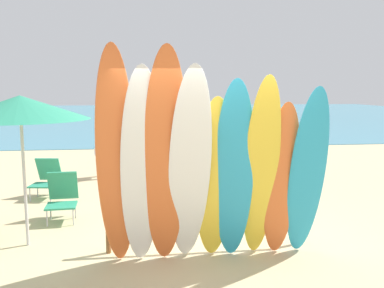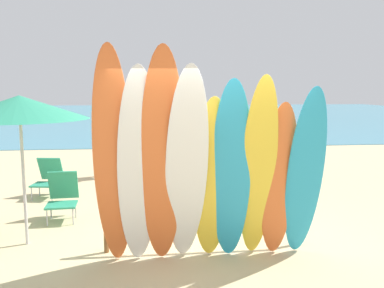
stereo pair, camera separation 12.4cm
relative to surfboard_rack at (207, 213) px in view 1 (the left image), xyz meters
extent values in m
plane|color=#D3BC8C|center=(0.00, 14.00, -0.52)|extent=(60.00, 60.00, 0.00)
cube|color=teal|center=(0.00, 29.79, -0.51)|extent=(60.00, 40.00, 0.02)
cylinder|color=brown|center=(-1.39, 0.00, -0.21)|extent=(0.07, 0.07, 0.63)
cylinder|color=brown|center=(1.39, 0.00, -0.21)|extent=(0.07, 0.07, 0.63)
cylinder|color=brown|center=(0.00, 0.00, 0.11)|extent=(2.90, 0.06, 0.06)
ellipsoid|color=orange|center=(-1.23, -0.47, 0.88)|extent=(0.51, 0.59, 2.81)
ellipsoid|color=white|center=(-0.92, -0.50, 0.76)|extent=(0.58, 0.65, 2.56)
ellipsoid|color=orange|center=(-0.62, -0.54, 0.87)|extent=(0.57, 0.68, 2.79)
ellipsoid|color=white|center=(-0.31, -0.53, 0.76)|extent=(0.59, 0.80, 2.57)
ellipsoid|color=yellow|center=(0.03, -0.39, 0.57)|extent=(0.51, 0.46, 2.19)
ellipsoid|color=#289EC6|center=(0.27, -0.45, 0.68)|extent=(0.57, 0.55, 2.40)
ellipsoid|color=yellow|center=(0.63, -0.47, 0.70)|extent=(0.48, 0.65, 2.45)
ellipsoid|color=orange|center=(0.92, -0.43, 0.54)|extent=(0.49, 0.50, 2.12)
ellipsoid|color=#289EC6|center=(1.24, -0.51, 0.63)|extent=(0.51, 0.68, 2.31)
cylinder|color=tan|center=(-0.04, 3.59, -0.15)|extent=(0.11, 0.11, 0.74)
cylinder|color=tan|center=(-0.30, 3.43, -0.15)|extent=(0.11, 0.11, 0.74)
cube|color=silver|center=(-0.17, 3.51, 0.16)|extent=(0.40, 0.25, 0.18)
cube|color=black|center=(-0.17, 3.51, 0.51)|extent=(0.43, 0.37, 0.58)
sphere|color=tan|center=(-0.17, 3.51, 0.91)|extent=(0.21, 0.21, 0.21)
cylinder|color=tan|center=(0.04, 3.64, 0.54)|extent=(0.09, 0.09, 0.52)
cylinder|color=tan|center=(-0.38, 3.38, 0.54)|extent=(0.09, 0.09, 0.52)
cylinder|color=#9E704C|center=(2.32, 3.26, -0.16)|extent=(0.11, 0.11, 0.73)
cylinder|color=#9E704C|center=(2.49, 3.00, -0.16)|extent=(0.11, 0.11, 0.73)
cube|color=silver|center=(2.41, 3.13, 0.15)|extent=(0.39, 0.24, 0.18)
cube|color=orange|center=(2.41, 3.13, 0.49)|extent=(0.37, 0.42, 0.57)
sphere|color=#9E704C|center=(2.41, 3.13, 0.88)|extent=(0.21, 0.21, 0.21)
cylinder|color=#9E704C|center=(2.27, 3.33, 0.52)|extent=(0.09, 0.09, 0.51)
cylinder|color=#9E704C|center=(2.54, 2.93, 0.52)|extent=(0.09, 0.09, 0.51)
cylinder|color=tan|center=(1.36, 6.19, -0.12)|extent=(0.12, 0.12, 0.81)
cylinder|color=tan|center=(1.20, 5.90, -0.12)|extent=(0.12, 0.12, 0.81)
cube|color=#B23399|center=(1.28, 6.05, 0.22)|extent=(0.43, 0.27, 0.19)
cube|color=#DB333D|center=(1.28, 6.05, 0.60)|extent=(0.40, 0.47, 0.63)
sphere|color=tan|center=(1.28, 6.05, 1.03)|extent=(0.23, 0.23, 0.23)
cylinder|color=tan|center=(1.41, 6.28, 0.64)|extent=(0.10, 0.10, 0.56)
cylinder|color=tan|center=(1.15, 5.82, 0.64)|extent=(0.10, 0.10, 0.56)
cylinder|color=#9E704C|center=(-1.86, 4.72, -0.15)|extent=(0.11, 0.11, 0.75)
cylinder|color=#9E704C|center=(-1.96, 5.02, -0.15)|extent=(0.11, 0.11, 0.75)
cube|color=silver|center=(-1.91, 4.87, 0.17)|extent=(0.40, 0.25, 0.18)
cube|color=silver|center=(-1.91, 4.87, 0.53)|extent=(0.32, 0.43, 0.59)
sphere|color=#9E704C|center=(-1.91, 4.87, 0.93)|extent=(0.21, 0.21, 0.21)
cylinder|color=#9E704C|center=(-1.83, 4.63, 0.56)|extent=(0.09, 0.09, 0.52)
cylinder|color=#9E704C|center=(-1.99, 5.10, 0.56)|extent=(0.09, 0.09, 0.52)
cylinder|color=#B7B7BC|center=(-2.49, 1.20, -0.38)|extent=(0.02, 0.02, 0.28)
cylinder|color=#B7B7BC|center=(-2.07, 1.23, -0.38)|extent=(0.02, 0.02, 0.28)
cylinder|color=#B7B7BC|center=(-2.51, 1.58, -0.38)|extent=(0.02, 0.02, 0.28)
cylinder|color=#B7B7BC|center=(-2.09, 1.61, -0.38)|extent=(0.02, 0.02, 0.28)
cube|color=#2D9370|center=(-2.29, 1.41, -0.23)|extent=(0.53, 0.48, 0.03)
cube|color=#2D9370|center=(-2.31, 1.72, 0.05)|extent=(0.51, 0.24, 0.53)
cylinder|color=#B7B7BC|center=(-3.18, 2.80, -0.38)|extent=(0.02, 0.02, 0.28)
cylinder|color=#B7B7BC|center=(-2.76, 2.74, -0.38)|extent=(0.02, 0.02, 0.28)
cylinder|color=#B7B7BC|center=(-3.12, 3.18, -0.38)|extent=(0.02, 0.02, 0.28)
cylinder|color=#B7B7BC|center=(-2.71, 3.11, -0.38)|extent=(0.02, 0.02, 0.28)
cube|color=#2D9370|center=(-2.94, 2.96, -0.23)|extent=(0.56, 0.52, 0.03)
cube|color=#2D9370|center=(-2.89, 3.29, 0.04)|extent=(0.53, 0.32, 0.51)
cylinder|color=silver|center=(-2.58, 0.43, 0.53)|extent=(0.04, 0.04, 2.09)
cone|color=#2D9370|center=(-2.58, 0.43, 1.49)|extent=(1.92, 1.92, 0.34)
camera|label=1|loc=(-0.90, -5.42, 1.75)|focal=37.48mm
camera|label=2|loc=(-0.77, -5.44, 1.75)|focal=37.48mm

